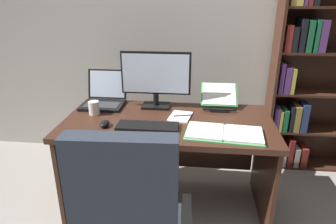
{
  "coord_description": "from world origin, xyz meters",
  "views": [
    {
      "loc": [
        0.16,
        -0.8,
        1.6
      ],
      "look_at": [
        -0.04,
        1.16,
        0.82
      ],
      "focal_mm": 32.22,
      "sensor_mm": 36.0,
      "label": 1
    }
  ],
  "objects_px": {
    "monitor": "(156,79)",
    "open_binder": "(224,133)",
    "coffee_mug": "(94,108)",
    "bookshelf": "(312,56)",
    "notepad": "(180,116)",
    "laptop": "(104,98)",
    "keyboard": "(148,127)",
    "pen": "(183,115)",
    "desk": "(169,140)",
    "reading_stand_with_book": "(219,97)",
    "computer_mouse": "(105,124)"
  },
  "relations": [
    {
      "from": "open_binder",
      "to": "pen",
      "type": "relative_size",
      "value": 3.75
    },
    {
      "from": "computer_mouse",
      "to": "reading_stand_with_book",
      "type": "relative_size",
      "value": 0.36
    },
    {
      "from": "bookshelf",
      "to": "pen",
      "type": "xyz_separation_m",
      "value": [
        -1.1,
        -0.7,
        -0.33
      ]
    },
    {
      "from": "desk",
      "to": "monitor",
      "type": "bearing_deg",
      "value": 123.7
    },
    {
      "from": "laptop",
      "to": "notepad",
      "type": "height_order",
      "value": "laptop"
    },
    {
      "from": "desk",
      "to": "coffee_mug",
      "type": "bearing_deg",
      "value": -177.45
    },
    {
      "from": "keyboard",
      "to": "desk",
      "type": "bearing_deg",
      "value": 62.05
    },
    {
      "from": "open_binder",
      "to": "reading_stand_with_book",
      "type": "bearing_deg",
      "value": 96.45
    },
    {
      "from": "desk",
      "to": "open_binder",
      "type": "height_order",
      "value": "open_binder"
    },
    {
      "from": "monitor",
      "to": "notepad",
      "type": "bearing_deg",
      "value": -43.89
    },
    {
      "from": "laptop",
      "to": "pen",
      "type": "height_order",
      "value": "laptop"
    },
    {
      "from": "computer_mouse",
      "to": "notepad",
      "type": "xyz_separation_m",
      "value": [
        0.51,
        0.22,
        -0.02
      ]
    },
    {
      "from": "monitor",
      "to": "coffee_mug",
      "type": "xyz_separation_m",
      "value": [
        -0.44,
        -0.21,
        -0.18
      ]
    },
    {
      "from": "laptop",
      "to": "keyboard",
      "type": "xyz_separation_m",
      "value": [
        0.43,
        -0.43,
        -0.04
      ]
    },
    {
      "from": "bookshelf",
      "to": "computer_mouse",
      "type": "height_order",
      "value": "bookshelf"
    },
    {
      "from": "desk",
      "to": "coffee_mug",
      "type": "relative_size",
      "value": 14.71
    },
    {
      "from": "desk",
      "to": "laptop",
      "type": "height_order",
      "value": "laptop"
    },
    {
      "from": "desk",
      "to": "pen",
      "type": "bearing_deg",
      "value": -7.72
    },
    {
      "from": "computer_mouse",
      "to": "pen",
      "type": "xyz_separation_m",
      "value": [
        0.53,
        0.22,
        -0.01
      ]
    },
    {
      "from": "computer_mouse",
      "to": "coffee_mug",
      "type": "distance_m",
      "value": 0.26
    },
    {
      "from": "monitor",
      "to": "desk",
      "type": "bearing_deg",
      "value": -56.3
    },
    {
      "from": "monitor",
      "to": "pen",
      "type": "bearing_deg",
      "value": -41.29
    },
    {
      "from": "monitor",
      "to": "laptop",
      "type": "distance_m",
      "value": 0.47
    },
    {
      "from": "keyboard",
      "to": "coffee_mug",
      "type": "distance_m",
      "value": 0.49
    },
    {
      "from": "computer_mouse",
      "to": "reading_stand_with_book",
      "type": "xyz_separation_m",
      "value": [
        0.8,
        0.49,
        0.06
      ]
    },
    {
      "from": "bookshelf",
      "to": "notepad",
      "type": "height_order",
      "value": "bookshelf"
    },
    {
      "from": "keyboard",
      "to": "coffee_mug",
      "type": "bearing_deg",
      "value": 154.66
    },
    {
      "from": "monitor",
      "to": "laptop",
      "type": "height_order",
      "value": "monitor"
    },
    {
      "from": "laptop",
      "to": "coffee_mug",
      "type": "xyz_separation_m",
      "value": [
        -0.01,
        -0.22,
        -0.0
      ]
    },
    {
      "from": "laptop",
      "to": "monitor",
      "type": "bearing_deg",
      "value": -1.23
    },
    {
      "from": "bookshelf",
      "to": "keyboard",
      "type": "relative_size",
      "value": 5.35
    },
    {
      "from": "bookshelf",
      "to": "pen",
      "type": "bearing_deg",
      "value": -147.56
    },
    {
      "from": "keyboard",
      "to": "reading_stand_with_book",
      "type": "xyz_separation_m",
      "value": [
        0.5,
        0.49,
        0.07
      ]
    },
    {
      "from": "monitor",
      "to": "open_binder",
      "type": "height_order",
      "value": "monitor"
    },
    {
      "from": "pen",
      "to": "notepad",
      "type": "bearing_deg",
      "value": 180.0
    },
    {
      "from": "computer_mouse",
      "to": "laptop",
      "type": "bearing_deg",
      "value": 107.09
    },
    {
      "from": "notepad",
      "to": "bookshelf",
      "type": "bearing_deg",
      "value": 31.98
    },
    {
      "from": "computer_mouse",
      "to": "reading_stand_with_book",
      "type": "distance_m",
      "value": 0.94
    },
    {
      "from": "desk",
      "to": "monitor",
      "type": "relative_size",
      "value": 2.76
    },
    {
      "from": "bookshelf",
      "to": "monitor",
      "type": "relative_size",
      "value": 4.09
    },
    {
      "from": "bookshelf",
      "to": "notepad",
      "type": "relative_size",
      "value": 10.71
    },
    {
      "from": "desk",
      "to": "bookshelf",
      "type": "relative_size",
      "value": 0.67
    },
    {
      "from": "pen",
      "to": "computer_mouse",
      "type": "bearing_deg",
      "value": -157.29
    },
    {
      "from": "laptop",
      "to": "keyboard",
      "type": "relative_size",
      "value": 0.78
    },
    {
      "from": "reading_stand_with_book",
      "to": "computer_mouse",
      "type": "bearing_deg",
      "value": -148.86
    },
    {
      "from": "coffee_mug",
      "to": "notepad",
      "type": "bearing_deg",
      "value": 0.98
    },
    {
      "from": "desk",
      "to": "reading_stand_with_book",
      "type": "relative_size",
      "value": 5.28
    },
    {
      "from": "open_binder",
      "to": "coffee_mug",
      "type": "bearing_deg",
      "value": 170.2
    },
    {
      "from": "laptop",
      "to": "notepad",
      "type": "relative_size",
      "value": 1.56
    },
    {
      "from": "keyboard",
      "to": "laptop",
      "type": "bearing_deg",
      "value": 135.02
    }
  ]
}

